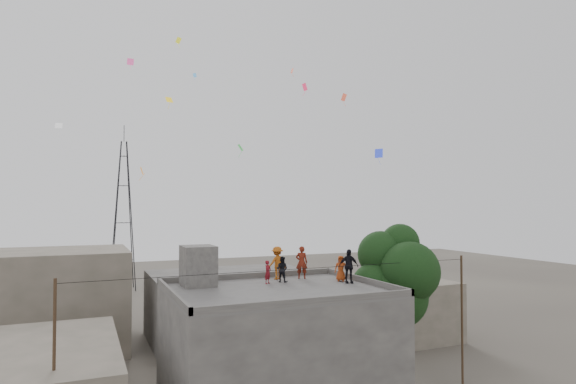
{
  "coord_description": "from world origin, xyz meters",
  "views": [
    {
      "loc": [
        -8.61,
        -21.49,
        10.08
      ],
      "look_at": [
        0.9,
        0.68,
        10.81
      ],
      "focal_mm": 30.0,
      "sensor_mm": 36.0,
      "label": 1
    }
  ],
  "objects_px": {
    "transmission_tower": "(123,215)",
    "person_dark_adult": "(349,266)",
    "tree": "(396,279)",
    "stair_head_box": "(198,266)",
    "person_red_adult": "(302,262)"
  },
  "relations": [
    {
      "from": "transmission_tower",
      "to": "person_dark_adult",
      "type": "height_order",
      "value": "transmission_tower"
    },
    {
      "from": "tree",
      "to": "person_dark_adult",
      "type": "height_order",
      "value": "tree"
    },
    {
      "from": "transmission_tower",
      "to": "tree",
      "type": "bearing_deg",
      "value": -73.91
    },
    {
      "from": "stair_head_box",
      "to": "person_red_adult",
      "type": "bearing_deg",
      "value": 0.52
    },
    {
      "from": "person_red_adult",
      "to": "person_dark_adult",
      "type": "bearing_deg",
      "value": 152.37
    },
    {
      "from": "tree",
      "to": "person_red_adult",
      "type": "relative_size",
      "value": 5.09
    },
    {
      "from": "stair_head_box",
      "to": "transmission_tower",
      "type": "distance_m",
      "value": 37.46
    },
    {
      "from": "person_red_adult",
      "to": "person_dark_adult",
      "type": "xyz_separation_m",
      "value": [
        1.6,
        -2.36,
        -0.02
      ]
    },
    {
      "from": "transmission_tower",
      "to": "person_dark_adult",
      "type": "bearing_deg",
      "value": -78.38
    },
    {
      "from": "transmission_tower",
      "to": "person_dark_adult",
      "type": "relative_size",
      "value": 11.39
    },
    {
      "from": "tree",
      "to": "transmission_tower",
      "type": "xyz_separation_m",
      "value": [
        -11.37,
        39.4,
        2.97
      ]
    },
    {
      "from": "stair_head_box",
      "to": "person_dark_adult",
      "type": "relative_size",
      "value": 1.14
    },
    {
      "from": "stair_head_box",
      "to": "person_red_adult",
      "type": "relative_size",
      "value": 1.12
    },
    {
      "from": "stair_head_box",
      "to": "tree",
      "type": "xyz_separation_m",
      "value": [
        10.57,
        -2.0,
        -1.0
      ]
    },
    {
      "from": "tree",
      "to": "transmission_tower",
      "type": "distance_m",
      "value": 41.12
    }
  ]
}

